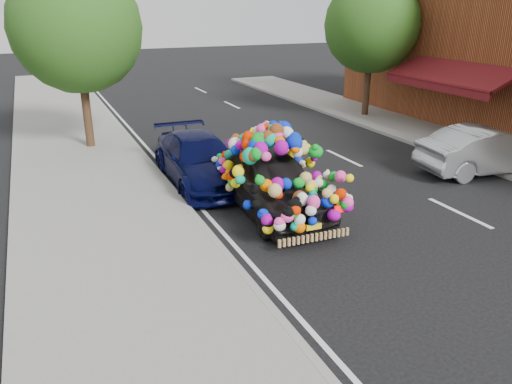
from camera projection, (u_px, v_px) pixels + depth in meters
ground at (331, 240)px, 10.65m from camera, size 100.00×100.00×0.00m
sidewalk at (128, 280)px, 8.99m from camera, size 4.00×60.00×0.12m
kerb at (229, 258)px, 9.73m from camera, size 0.15×60.00×0.13m
footpath_far at (496, 156)px, 16.32m from camera, size 3.00×40.00×0.12m
lane_markings at (459, 213)px, 12.02m from camera, size 6.00×50.00×0.01m
tree_near_sidewalk at (77, 27)px, 15.90m from camera, size 4.20×4.20×6.13m
tree_far_b at (372, 25)px, 20.87m from camera, size 4.00×4.00×5.90m
plush_art_car at (272, 168)px, 11.80m from camera, size 2.27×4.57×2.11m
navy_sedan at (200, 160)px, 13.88m from camera, size 1.93×4.58×1.32m
silver_hatchback at (488, 150)px, 14.66m from camera, size 4.34×1.99×1.38m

